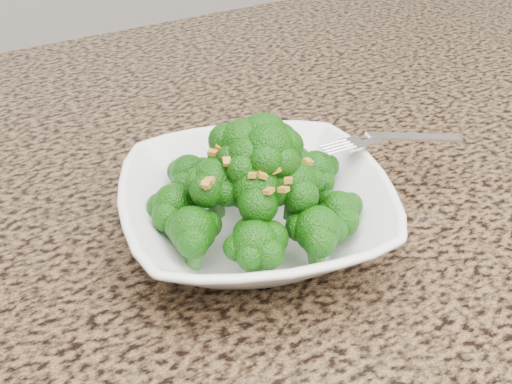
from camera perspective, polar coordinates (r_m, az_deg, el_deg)
granite_counter at (r=0.62m, az=-3.36°, el=-3.01°), size 1.64×1.04×0.03m
bowl at (r=0.56m, az=-0.00°, el=-1.78°), size 0.30×0.30×0.06m
broccoli_pile at (r=0.53m, az=-0.00°, el=3.99°), size 0.21×0.21×0.07m
garlic_topping at (r=0.51m, az=-0.00°, el=7.87°), size 0.12×0.12×0.01m
fork at (r=0.61m, az=10.37°, el=4.44°), size 0.18×0.06×0.01m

